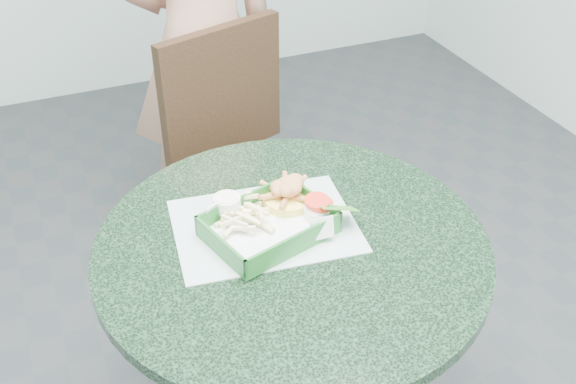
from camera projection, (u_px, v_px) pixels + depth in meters
name	position (u px, v px, depth m)	size (l,w,h in m)	color
cafe_table	(292.00, 302.00, 1.61)	(0.89, 0.89, 0.75)	#2E2E31
dining_chair	(236.00, 153.00, 2.24)	(0.46, 0.46, 0.93)	brown
diner_person	(201.00, 26.00, 2.28)	(0.63, 0.41, 1.73)	tan
placemat	(265.00, 232.00, 1.56)	(0.41, 0.31, 0.00)	#A7C0BD
food_basket	(269.00, 235.00, 1.52)	(0.27, 0.19, 0.05)	#1F6525
crab_sandwich	(299.00, 201.00, 1.57)	(0.12, 0.12, 0.07)	#F5CE51
fries_pile	(247.00, 218.00, 1.54)	(0.10, 0.11, 0.04)	beige
sauce_ramekin	(236.00, 203.00, 1.57)	(0.06, 0.06, 0.04)	white
garnish_cup	(328.00, 224.00, 1.52)	(0.11, 0.10, 0.04)	white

